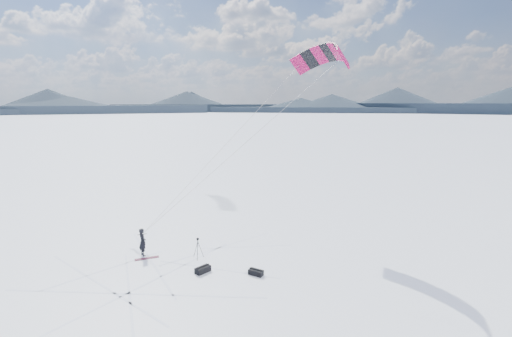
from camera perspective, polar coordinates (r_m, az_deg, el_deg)
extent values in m
plane|color=white|center=(22.50, -11.29, -14.64)|extent=(1800.00, 1800.00, 0.00)
cube|color=black|center=(336.28, 24.67, 8.20)|extent=(145.33, 128.71, 4.91)
cone|color=black|center=(336.24, 24.70, 8.62)|extent=(89.94, 89.94, 8.00)
cube|color=black|center=(339.17, 8.27, 9.03)|extent=(156.07, 96.69, 4.91)
cone|color=black|center=(339.13, 8.28, 9.45)|extent=(82.96, 82.96, 8.00)
cube|color=black|center=(340.45, -8.07, 9.04)|extent=(152.94, 56.08, 4.91)
cone|color=black|center=(340.41, -8.08, 9.45)|extent=(68.60, 68.60, 8.00)
cube|color=black|center=(340.03, -24.35, 8.24)|extent=(156.25, 77.25, 4.91)
cone|color=black|center=(339.99, -24.38, 8.65)|extent=(76.64, 76.64, 8.00)
cube|color=silver|center=(19.59, -26.80, -19.59)|extent=(6.00, 0.12, 0.01)
cube|color=silver|center=(21.23, -20.55, -16.71)|extent=(3.52, 7.29, 0.01)
cube|color=silver|center=(23.10, -15.41, -14.12)|extent=(6.45, 7.79, 0.01)
cube|color=silver|center=(25.16, -11.16, -11.86)|extent=(11.66, 3.07, 0.01)
cube|color=silver|center=(20.07, -5.77, -17.71)|extent=(1.27, 5.91, 0.01)
cube|color=silver|center=(22.32, -1.95, -14.63)|extent=(6.52, 4.83, 0.01)
cube|color=silver|center=(24.70, 1.06, -12.09)|extent=(8.85, 4.87, 0.01)
cube|color=silver|center=(19.47, -24.01, -19.56)|extent=(0.79, 11.99, 0.01)
cube|color=silver|center=(21.20, -18.00, -16.59)|extent=(5.61, 2.36, 0.01)
imported|color=black|center=(24.60, -16.95, -12.67)|extent=(0.65, 0.76, 1.75)
cube|color=maroon|center=(24.08, -16.45, -13.10)|extent=(1.45, 0.52, 0.04)
cylinder|color=black|center=(23.31, -8.50, -12.18)|extent=(0.37, 0.14, 1.10)
cylinder|color=black|center=(23.36, -9.26, -12.15)|extent=(0.30, 0.28, 1.10)
cylinder|color=black|center=(23.09, -8.99, -12.41)|extent=(0.11, 0.38, 1.10)
cylinder|color=black|center=(23.11, -8.94, -11.38)|extent=(0.04, 0.04, 0.34)
cube|color=black|center=(23.03, -8.96, -10.86)|extent=(0.09, 0.09, 0.05)
cube|color=black|center=(23.00, -8.96, -10.65)|extent=(0.15, 0.12, 0.10)
cylinder|color=black|center=(23.08, -8.98, -10.58)|extent=(0.07, 0.10, 0.07)
cube|color=black|center=(21.61, -8.18, -15.15)|extent=(0.96, 0.84, 0.33)
cylinder|color=black|center=(21.53, -8.19, -14.70)|extent=(0.73, 0.55, 0.08)
cube|color=black|center=(21.13, -0.01, -15.70)|extent=(0.86, 0.83, 0.30)
cylinder|color=black|center=(21.06, -0.01, -15.28)|extent=(0.63, 0.58, 0.09)
cube|color=#AA0D4B|center=(24.89, 13.21, 16.39)|extent=(1.34, 1.09, 1.58)
cube|color=black|center=(25.79, 12.86, 16.92)|extent=(1.17, 1.16, 1.46)
cube|color=#AA0D4B|center=(26.68, 12.11, 17.16)|extent=(1.07, 1.17, 1.33)
cube|color=black|center=(27.52, 11.05, 17.13)|extent=(1.23, 1.17, 1.19)
cube|color=#AA0D4B|center=(28.26, 9.75, 16.84)|extent=(1.38, 1.14, 1.33)
cube|color=black|center=(28.87, 8.31, 16.32)|extent=(1.51, 1.06, 1.46)
cube|color=#AA0D4B|center=(29.32, 6.79, 15.62)|extent=(1.61, 0.93, 1.58)
cylinder|color=#98989E|center=(23.04, -1.92, 3.70)|extent=(12.71, 0.15, 10.81)
cylinder|color=#98989E|center=(25.52, -4.12, 4.33)|extent=(11.67, 5.10, 10.81)
cylinder|color=black|center=(24.11, -17.12, -9.66)|extent=(0.54, 0.14, 0.03)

